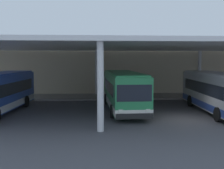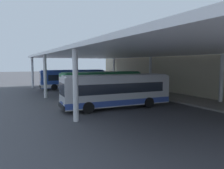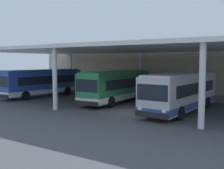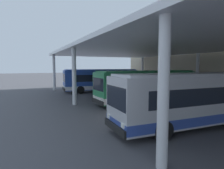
{
  "view_description": "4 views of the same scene",
  "coord_description": "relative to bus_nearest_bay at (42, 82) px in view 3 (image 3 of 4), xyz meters",
  "views": [
    {
      "loc": [
        -6.56,
        -18.04,
        4.19
      ],
      "look_at": [
        -5.01,
        4.46,
        2.12
      ],
      "focal_mm": 43.12,
      "sensor_mm": 36.0,
      "label": 1
    },
    {
      "loc": [
        21.27,
        -7.21,
        4.25
      ],
      "look_at": [
        -1.55,
        4.4,
        1.75
      ],
      "focal_mm": 34.7,
      "sensor_mm": 36.0,
      "label": 2
    },
    {
      "loc": [
        10.64,
        -19.49,
        4.12
      ],
      "look_at": [
        -4.55,
        3.94,
        1.79
      ],
      "focal_mm": 44.25,
      "sensor_mm": 36.0,
      "label": 3
    },
    {
      "loc": [
        11.2,
        -6.8,
        3.56
      ],
      "look_at": [
        -8.25,
        2.36,
        1.52
      ],
      "focal_mm": 30.42,
      "sensor_mm": 36.0,
      "label": 4
    }
  ],
  "objects": [
    {
      "name": "ground_plane",
      "position": [
        14.02,
        -3.34,
        -1.66
      ],
      "size": [
        200.0,
        200.0,
        0.0
      ],
      "primitive_type": "plane",
      "color": "#47474C"
    },
    {
      "name": "platform_kerb",
      "position": [
        14.02,
        8.41,
        -1.57
      ],
      "size": [
        42.0,
        4.5,
        0.18
      ],
      "primitive_type": "cube",
      "color": "gray",
      "rests_on": "ground"
    },
    {
      "name": "station_building_facade",
      "position": [
        14.02,
        11.66,
        1.89
      ],
      "size": [
        48.0,
        1.6,
        7.1
      ],
      "primitive_type": "cube",
      "color": "#C1B293",
      "rests_on": "ground"
    },
    {
      "name": "canopy_shelter",
      "position": [
        14.02,
        2.16,
        3.66
      ],
      "size": [
        40.0,
        17.0,
        5.55
      ],
      "color": "silver",
      "rests_on": "ground"
    },
    {
      "name": "bus_nearest_bay",
      "position": [
        0.0,
        0.0,
        0.0
      ],
      "size": [
        3.34,
        10.69,
        3.17
      ],
      "color": "#284CA8",
      "rests_on": "ground"
    },
    {
      "name": "bus_second_bay",
      "position": [
        9.94,
        0.86,
        0.0
      ],
      "size": [
        2.92,
        10.59,
        3.17
      ],
      "color": "#28844C",
      "rests_on": "ground"
    },
    {
      "name": "bus_middle_bay",
      "position": [
        17.24,
        -0.87,
        0.0
      ],
      "size": [
        3.09,
        10.64,
        3.17
      ],
      "color": "#B7B7BC",
      "rests_on": "ground"
    }
  ]
}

